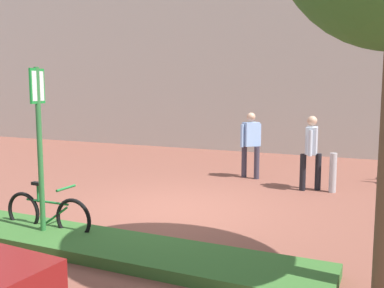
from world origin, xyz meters
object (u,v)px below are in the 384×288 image
Objects in this scene: bike_at_sign at (48,214)px; person_casual_tan at (311,148)px; parking_sign_post at (39,130)px; person_shirt_blue at (251,141)px; bollard_steel at (333,173)px.

person_casual_tan reaches higher than bike_at_sign.
parking_sign_post is 1.58× the size of bike_at_sign.
parking_sign_post is 6.17m from person_shirt_blue.
parking_sign_post reaches higher than person_shirt_blue.
bollard_steel is 2.36m from person_shirt_blue.
person_shirt_blue reaches higher than bike_at_sign.
parking_sign_post reaches higher than bike_at_sign.
parking_sign_post is 1.54× the size of person_casual_tan.
bike_at_sign is 5.98m from person_casual_tan.
bike_at_sign is at bearing -123.29° from person_casual_tan.
bike_at_sign is 6.22m from bollard_steel.
person_casual_tan reaches higher than bollard_steel.
parking_sign_post is 6.11m from person_casual_tan.
person_casual_tan is at bearing -24.52° from person_shirt_blue.
person_casual_tan is at bearing 179.02° from bollard_steel.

